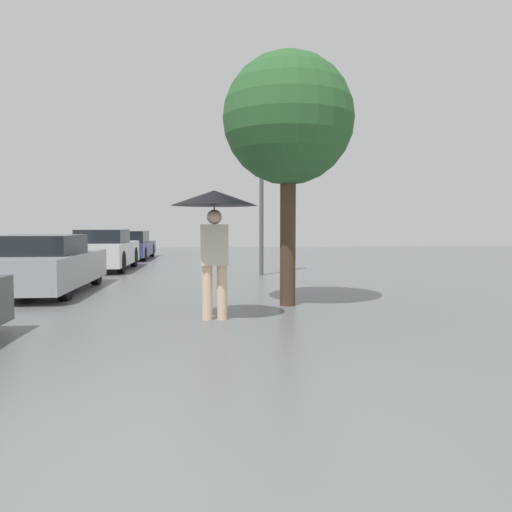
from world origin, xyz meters
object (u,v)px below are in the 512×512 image
at_px(parked_car_third, 104,251).
at_px(street_lamp, 261,151).
at_px(parked_car_second, 42,265).
at_px(tree, 288,121).
at_px(pedestrian, 214,212).
at_px(parked_car_farthest, 130,246).

distance_m(parked_car_third, street_lamp, 6.05).
height_order(parked_car_second, tree, tree).
bearing_deg(parked_car_third, parked_car_second, -92.17).
xyz_separation_m(parked_car_second, parked_car_third, (0.20, 5.33, 0.04)).
bearing_deg(pedestrian, tree, 43.19).
height_order(parked_car_second, parked_car_farthest, parked_car_second).
height_order(parked_car_third, parked_car_farthest, parked_car_third).
height_order(pedestrian, parked_car_third, pedestrian).
distance_m(parked_car_second, parked_car_farthest, 10.65).
bearing_deg(street_lamp, parked_car_farthest, 123.24).
xyz_separation_m(parked_car_second, parked_car_farthest, (0.17, 10.65, -0.03)).
xyz_separation_m(parked_car_second, street_lamp, (5.06, 3.20, 2.96)).
bearing_deg(tree, parked_car_third, 122.32).
xyz_separation_m(parked_car_third, tree, (4.78, -7.55, 2.65)).
xyz_separation_m(parked_car_third, parked_car_farthest, (-0.03, 5.32, -0.07)).
relative_size(pedestrian, parked_car_third, 0.50).
height_order(parked_car_farthest, tree, tree).
relative_size(parked_car_farthest, street_lamp, 0.85).
distance_m(parked_car_third, parked_car_farthest, 5.32).
xyz_separation_m(pedestrian, tree, (1.31, 1.23, 1.64)).
height_order(parked_car_farthest, street_lamp, street_lamp).
height_order(parked_car_third, tree, tree).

